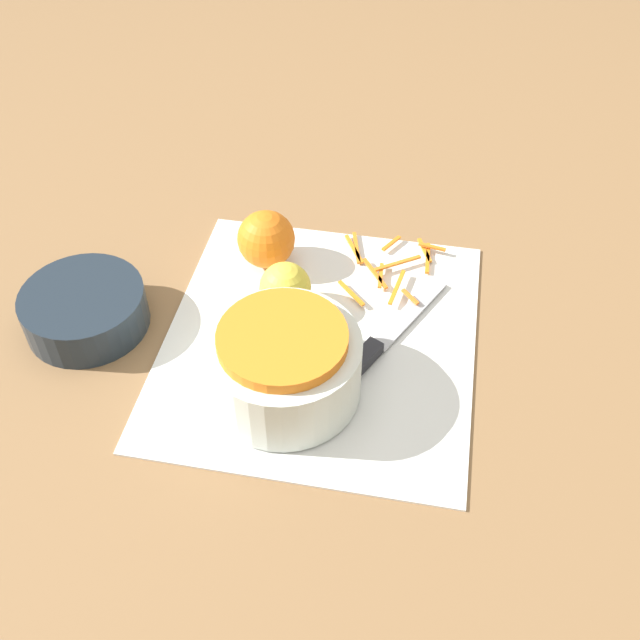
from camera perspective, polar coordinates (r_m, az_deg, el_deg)
ground_plane at (r=0.92m, az=0.00°, el=-1.56°), size 4.00×4.00×0.00m
cutting_board at (r=0.92m, az=0.00°, el=-1.43°), size 0.41×0.38×0.01m
bowl_speckled at (r=0.83m, az=-2.79°, el=-3.31°), size 0.17×0.17×0.09m
bowl_dark at (r=0.96m, az=-17.47°, el=0.78°), size 0.15×0.15×0.05m
knife at (r=0.89m, az=3.60°, el=-2.72°), size 0.23×0.13×0.02m
orange_left at (r=0.99m, az=-4.12°, el=6.17°), size 0.08×0.08×0.08m
lemon at (r=0.93m, az=-2.66°, el=2.48°), size 0.06×0.06×0.06m
peel_pile at (r=1.01m, az=5.30°, el=4.22°), size 0.15×0.14×0.01m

